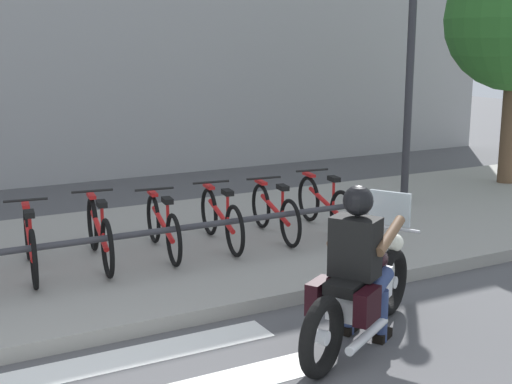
{
  "coord_description": "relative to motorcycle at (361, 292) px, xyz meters",
  "views": [
    {
      "loc": [
        -1.12,
        -2.97,
        2.65
      ],
      "look_at": [
        2.29,
        3.41,
        1.07
      ],
      "focal_mm": 48.94,
      "sensor_mm": 36.0,
      "label": 1
    }
  ],
  "objects": [
    {
      "name": "sidewalk",
      "position": [
        -2.45,
        3.21,
        -0.39
      ],
      "size": [
        24.0,
        4.4,
        0.15
      ],
      "primitive_type": "cube",
      "color": "gray",
      "rests_on": "ground"
    },
    {
      "name": "bicycle_3",
      "position": [
        -1.55,
        2.85,
        0.04
      ],
      "size": [
        0.48,
        1.72,
        0.78
      ],
      "color": "black",
      "rests_on": "sidewalk"
    },
    {
      "name": "bicycle_7",
      "position": [
        1.5,
        2.85,
        0.03
      ],
      "size": [
        0.48,
        1.63,
        0.77
      ],
      "color": "black",
      "rests_on": "sidewalk"
    },
    {
      "name": "motorcycle",
      "position": [
        0.0,
        0.0,
        0.0
      ],
      "size": [
        1.95,
        1.22,
        1.26
      ],
      "color": "black",
      "rests_on": "ground"
    },
    {
      "name": "rider",
      "position": [
        -0.07,
        -0.04,
        0.37
      ],
      "size": [
        0.77,
        0.72,
        1.46
      ],
      "color": "black",
      "rests_on": "ground"
    },
    {
      "name": "bicycle_4",
      "position": [
        -0.78,
        2.85,
        0.02
      ],
      "size": [
        0.48,
        1.61,
        0.74
      ],
      "color": "black",
      "rests_on": "sidewalk"
    },
    {
      "name": "street_lamp",
      "position": [
        3.51,
        3.61,
        2.08
      ],
      "size": [
        0.28,
        0.28,
        4.18
      ],
      "color": "#2D2D33",
      "rests_on": "ground"
    },
    {
      "name": "bicycle_6",
      "position": [
        0.74,
        2.85,
        0.02
      ],
      "size": [
        0.48,
        1.58,
        0.73
      ],
      "color": "black",
      "rests_on": "sidewalk"
    },
    {
      "name": "bicycle_2",
      "position": [
        -2.31,
        2.85,
        0.03
      ],
      "size": [
        0.48,
        1.66,
        0.76
      ],
      "color": "black",
      "rests_on": "sidewalk"
    },
    {
      "name": "crosswalk_stripe_5",
      "position": [
        -2.01,
        0.66,
        -0.46
      ],
      "size": [
        2.8,
        0.4,
        0.01
      ],
      "primitive_type": "cube",
      "color": "white",
      "rests_on": "ground"
    },
    {
      "name": "bicycle_5",
      "position": [
        -0.02,
        2.85,
        0.03
      ],
      "size": [
        0.48,
        1.62,
        0.75
      ],
      "color": "black",
      "rests_on": "sidewalk"
    },
    {
      "name": "bike_rack",
      "position": [
        -1.17,
        2.3,
        0.11
      ],
      "size": [
        5.94,
        0.07,
        0.49
      ],
      "color": "#333338",
      "rests_on": "sidewalk"
    }
  ]
}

